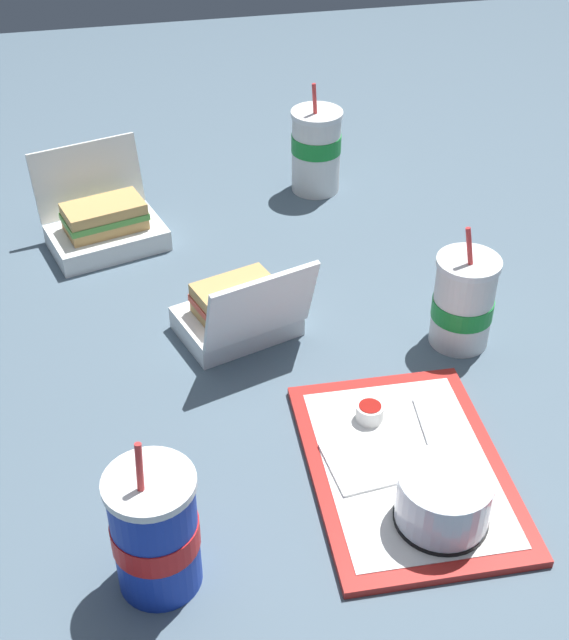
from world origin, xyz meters
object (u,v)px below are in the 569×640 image
Objects in this scene: soda_cup_left at (463,302)px; soda_cup_right at (316,149)px; ketchup_cup at (370,412)px; plastic_fork at (425,425)px; clamshell_sandwich_front at (104,224)px; clamshell_sandwich_center at (239,312)px; cake_container at (443,500)px; soda_cup_back at (155,531)px; food_tray at (406,468)px.

soda_cup_left is 0.56m from soda_cup_right.
ketchup_cup is 0.08m from plastic_fork.
soda_cup_right reaches higher than ketchup_cup.
clamshell_sandwich_front is 0.68m from soda_cup_left.
clamshell_sandwich_center is at bearing -136.29° from plastic_fork.
soda_cup_left is at bearing 10.95° from soda_cup_right.
soda_cup_back reaches higher than cake_container.
food_tray is 0.11m from cake_container.
soda_cup_right is at bearing 106.85° from clamshell_sandwich_front.
plastic_fork is 0.24m from soda_cup_left.
cake_container is (0.10, 0.01, 0.04)m from food_tray.
ketchup_cup is 0.17× the size of clamshell_sandwich_front.
clamshell_sandwich_front is (-0.77, -0.38, -0.00)m from cake_container.
soda_cup_back is (0.36, -0.52, 0.01)m from soda_cup_left.
plastic_fork is 0.36m from clamshell_sandwich_center.
food_tray is 1.68× the size of clamshell_sandwich_center.
soda_cup_back is at bearing -24.28° from soda_cup_right.
soda_cup_left reaches higher than clamshell_sandwich_front.
plastic_fork is 0.48× the size of soda_cup_back.
clamshell_sandwich_center is at bearing 31.46° from clamshell_sandwich_front.
plastic_fork is 0.74m from soda_cup_right.
ketchup_cup is 0.67m from clamshell_sandwich_front.
ketchup_cup is (-0.20, -0.04, -0.02)m from cake_container.
clamshell_sandwich_center is (0.32, 0.20, -0.00)m from clamshell_sandwich_front.
soda_cup_left reaches higher than cake_container.
plastic_fork is at bearing 113.59° from soda_cup_back.
food_tray is at bearing 107.02° from soda_cup_back.
clamshell_sandwich_front is at bearing -153.78° from cake_container.
clamshell_sandwich_center is at bearing -27.49° from soda_cup_right.
clamshell_sandwich_front is (-0.67, -0.37, 0.04)m from food_tray.
clamshell_sandwich_front reaches higher than cake_container.
clamshell_sandwich_center is at bearing -149.88° from ketchup_cup.
soda_cup_right is at bearing -169.05° from soda_cup_left.
soda_cup_left reaches higher than plastic_fork.
food_tray is at bearing -4.77° from soda_cup_right.
cake_container is at bearing 6.87° from food_tray.
clamshell_sandwich_front is 0.78m from soda_cup_back.
ketchup_cup is 0.17× the size of soda_cup_back.
cake_container is 0.48m from clamshell_sandwich_center.
soda_cup_back is 0.99× the size of soda_cup_right.
food_tray is 3.13× the size of cake_container.
clamshell_sandwich_front reaches higher than ketchup_cup.
food_tray is at bearing -30.55° from plastic_fork.
soda_cup_back is at bearing -20.88° from clamshell_sandwich_center.
soda_cup_back is at bearing -54.80° from soda_cup_left.
clamshell_sandwich_front is (-0.61, -0.42, 0.03)m from plastic_fork.
cake_container is 0.36m from soda_cup_back.
cake_container is 0.17m from plastic_fork.
soda_cup_left is 0.93× the size of soda_cup_right.
clamshell_sandwich_center is 1.05× the size of soda_cup_left.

